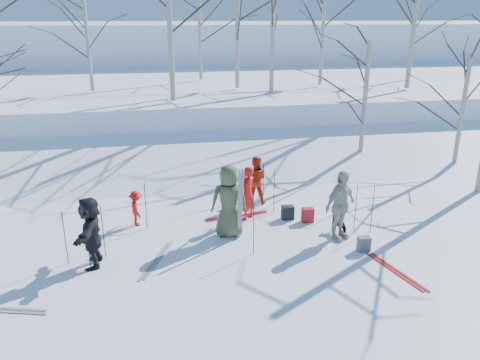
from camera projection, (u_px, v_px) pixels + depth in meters
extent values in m
plane|color=white|center=(251.00, 248.00, 11.84)|extent=(120.00, 120.00, 0.00)
cube|color=white|center=(215.00, 162.00, 18.29)|extent=(70.00, 9.49, 4.12)
cube|color=white|center=(192.00, 99.00, 27.29)|extent=(70.00, 18.00, 2.20)
cube|color=white|center=(174.00, 54.00, 46.46)|extent=(90.00, 30.00, 6.00)
imported|color=#424A2C|center=(229.00, 201.00, 12.20)|extent=(1.02, 0.72, 1.96)
imported|color=red|center=(247.00, 193.00, 13.29)|extent=(0.67, 0.67, 1.57)
imported|color=red|center=(255.00, 180.00, 14.51)|extent=(0.88, 0.78, 1.49)
imported|color=red|center=(136.00, 208.00, 12.97)|extent=(0.50, 0.71, 1.00)
imported|color=beige|center=(340.00, 206.00, 12.03)|extent=(1.18, 0.94, 1.87)
imported|color=black|center=(91.00, 232.00, 10.75)|extent=(0.60, 1.61, 1.70)
imported|color=black|center=(339.00, 224.00, 12.61)|extent=(0.51, 0.64, 0.49)
cube|color=silver|center=(239.00, 205.00, 12.00)|extent=(0.08, 0.16, 1.90)
cube|color=silver|center=(241.00, 204.00, 12.08)|extent=(0.14, 0.23, 1.89)
cylinder|color=black|center=(65.00, 238.00, 10.85)|extent=(0.02, 0.02, 1.34)
cylinder|color=black|center=(251.00, 192.00, 13.68)|extent=(0.02, 0.02, 1.34)
cylinder|color=black|center=(146.00, 206.00, 12.68)|extent=(0.02, 0.02, 1.34)
cylinder|color=black|center=(103.00, 232.00, 11.18)|extent=(0.02, 0.02, 1.34)
cylinder|color=black|center=(254.00, 229.00, 11.31)|extent=(0.02, 0.02, 1.34)
cylinder|color=black|center=(263.00, 185.00, 14.30)|extent=(0.02, 0.02, 1.34)
cylinder|color=black|center=(356.00, 207.00, 12.63)|extent=(0.02, 0.02, 1.34)
cylinder|color=black|center=(88.00, 241.00, 10.69)|extent=(0.02, 0.02, 1.34)
cylinder|color=black|center=(274.00, 191.00, 13.81)|extent=(0.02, 0.02, 1.34)
cylinder|color=black|center=(372.00, 209.00, 12.51)|extent=(0.02, 0.02, 1.34)
cube|color=maroon|center=(308.00, 215.00, 13.26)|extent=(0.32, 0.22, 0.42)
cube|color=#56585E|center=(364.00, 244.00, 11.61)|extent=(0.30, 0.20, 0.38)
cube|color=black|center=(288.00, 212.00, 13.46)|extent=(0.34, 0.24, 0.40)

